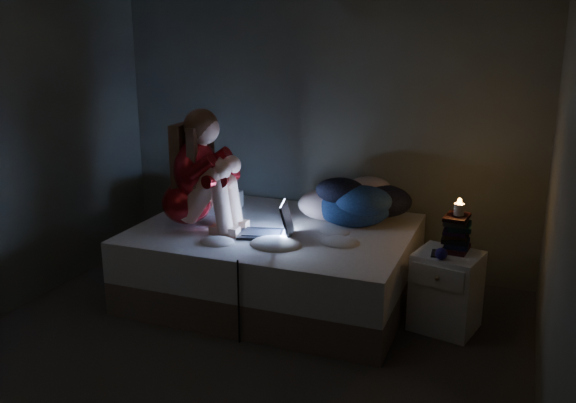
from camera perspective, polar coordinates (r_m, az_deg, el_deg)
The scene contains 13 objects.
floor at distance 3.98m, azimuth -6.07°, elevation -14.98°, with size 3.60×3.80×0.02m, color #332D28.
wall_back at distance 5.24m, azimuth 3.10°, elevation 7.86°, with size 3.60×0.02×2.60m, color #484A42.
wall_right at distance 3.12m, azimuth 24.33°, elevation 1.05°, with size 0.02×3.80×2.60m, color #484A42.
bed at distance 4.79m, azimuth -1.20°, elevation -5.56°, with size 2.02×1.51×0.56m, color #B9B7B3, non-canonical shape.
pillow at distance 5.21m, azimuth -7.25°, elevation 0.11°, with size 0.47×0.34×0.14m, color silver.
woman at distance 4.66m, azimuth -9.36°, elevation 3.03°, with size 0.56×0.37×0.90m, color maroon, non-canonical shape.
laptop at distance 4.47m, azimuth -2.16°, elevation -1.54°, with size 0.38×0.27×0.27m, color black, non-canonical shape.
clothes_pile at distance 4.79m, azimuth 5.95°, elevation 0.25°, with size 0.62×0.50×0.37m, color #172549, non-canonical shape.
nightstand at distance 4.42m, azimuth 14.30°, elevation -7.96°, with size 0.41×0.37×0.55m, color silver.
book_stack at distance 4.36m, azimuth 15.25°, elevation -2.86°, with size 0.19×0.25×0.23m, color black, non-canonical shape.
candle at distance 4.31m, azimuth 15.39°, elevation -0.88°, with size 0.07×0.07×0.08m, color beige.
phone at distance 4.26m, azimuth 13.64°, elevation -4.75°, with size 0.07×0.14×0.01m, color black.
blue_orb at distance 4.17m, azimuth 14.30°, elevation -4.74°, with size 0.08×0.08×0.08m, color navy.
Camera 1 is at (1.60, -3.03, 2.01)m, focal length 38.78 mm.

